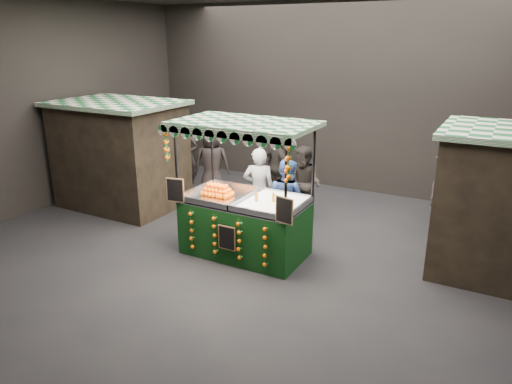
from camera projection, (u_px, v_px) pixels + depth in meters
The scene contains 12 objects.
ground at pixel (258, 255), 9.21m from camera, with size 12.00×12.00×0.00m, color black.
market_hall at pixel (259, 78), 8.15m from camera, with size 12.10×10.10×5.05m.
neighbour_stall_left at pixel (121, 154), 11.64m from camera, with size 3.00×2.20×2.60m.
juice_stall at pixel (245, 215), 9.03m from camera, with size 2.69×1.58×2.61m.
vendor_grey at pixel (259, 190), 10.10m from camera, with size 0.79×0.66×1.86m.
vendor_blue at pixel (286, 199), 9.76m from camera, with size 0.98×0.85×1.72m.
shopper_0 at pixel (188, 156), 13.17m from camera, with size 0.69×0.49×1.79m.
shopper_1 at pixel (304, 184), 10.70m from camera, with size 0.92×0.76×1.75m.
shopper_2 at pixel (278, 167), 12.15m from camera, with size 1.08×0.95×1.75m.
shopper_3 at pixel (448, 187), 10.46m from camera, with size 1.11×1.32×1.77m.
shopper_4 at pixel (212, 164), 12.21m from camera, with size 1.09×0.97×1.87m.
shopper_6 at pixel (273, 159), 13.05m from camera, with size 0.46×0.65×1.66m.
Camera 1 is at (3.97, -7.36, 4.06)m, focal length 33.10 mm.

